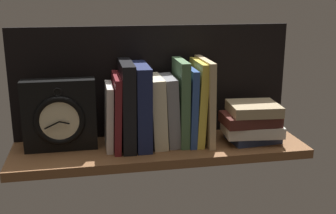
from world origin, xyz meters
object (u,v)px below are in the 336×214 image
book_tan_shortstories (205,101)px  book_green_romantic (181,102)px  book_black_skeptic (127,105)px  book_blue_modern (189,105)px  book_white_catcher (109,116)px  book_yellow_seinlanguage (197,102)px  framed_clock (60,116)px  book_navy_bierce (141,106)px  book_maroon_dawkins (116,111)px  book_stack_side (252,122)px  book_gray_chess (170,110)px  book_cream_twain (156,111)px

book_tan_shortstories → book_green_romantic: bearing=180.0°
book_black_skeptic → book_blue_modern: book_black_skeptic is taller
book_white_catcher → book_black_skeptic: size_ratio=0.75×
book_yellow_seinlanguage → framed_clock: 37.98cm
book_navy_bierce → book_blue_modern: size_ratio=1.06×
book_maroon_dawkins → book_stack_side: size_ratio=1.18×
book_gray_chess → book_stack_side: book_gray_chess is taller
book_white_catcher → book_green_romantic: (20.12, 0.00, 3.01)cm
book_white_catcher → book_black_skeptic: book_black_skeptic is taller
book_green_romantic → book_black_skeptic: bearing=180.0°
book_black_skeptic → book_navy_bierce: size_ratio=1.04×
book_yellow_seinlanguage → book_stack_side: 16.87cm
book_blue_modern → book_yellow_seinlanguage: bearing=0.0°
book_gray_chess → book_green_romantic: book_green_romantic is taller
book_green_romantic → book_yellow_seinlanguage: (4.73, 0.00, -0.21)cm
book_black_skeptic → book_blue_modern: size_ratio=1.10×
book_cream_twain → book_black_skeptic: bearing=180.0°
book_white_catcher → book_gray_chess: book_gray_chess is taller
book_black_skeptic → book_yellow_seinlanguage: bearing=0.0°
book_green_romantic → framed_clock: book_green_romantic is taller
book_cream_twain → book_stack_side: 27.64cm
book_maroon_dawkins → book_cream_twain: book_maroon_dawkins is taller
book_black_skeptic → book_maroon_dawkins: bearing=180.0°
book_black_skeptic → book_cream_twain: size_ratio=1.22×
book_black_skeptic → book_yellow_seinlanguage: (19.91, 0.00, -0.18)cm
book_navy_bierce → book_gray_chess: bearing=0.0°
book_blue_modern → book_stack_side: (17.73, -3.35, -5.02)cm
book_white_catcher → book_yellow_seinlanguage: size_ratio=0.76×
book_white_catcher → book_tan_shortstories: (27.09, 0.00, 3.05)cm
book_yellow_seinlanguage → book_stack_side: bearing=-12.2°
framed_clock → book_stack_side: bearing=-4.1°
book_white_catcher → book_navy_bierce: (8.95, 0.00, 2.56)cm
book_white_catcher → framed_clock: framed_clock is taller
book_gray_chess → framed_clock: (-30.04, 0.47, -0.06)cm
book_blue_modern → book_maroon_dawkins: bearing=180.0°
book_maroon_dawkins → book_green_romantic: (18.07, 0.00, 1.77)cm
book_navy_bierce → book_cream_twain: size_ratio=1.18×
book_cream_twain → book_blue_modern: size_ratio=0.90×
book_navy_bierce → book_blue_modern: bearing=0.0°
book_yellow_seinlanguage → book_stack_side: size_ratio=1.36×
book_green_romantic → framed_clock: bearing=179.2°
book_stack_side → book_tan_shortstories: bearing=165.8°
book_gray_chess → book_yellow_seinlanguage: (7.88, 0.00, 2.02)cm
book_maroon_dawkins → book_tan_shortstories: bearing=0.0°
book_gray_chess → framed_clock: size_ratio=0.99×
book_green_romantic → book_navy_bierce: bearing=180.0°
book_navy_bierce → book_stack_side: 32.03cm
book_cream_twain → book_blue_modern: (9.42, 0.00, 1.10)cm
book_maroon_dawkins → book_yellow_seinlanguage: bearing=0.0°
book_white_catcher → book_cream_twain: 13.17cm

